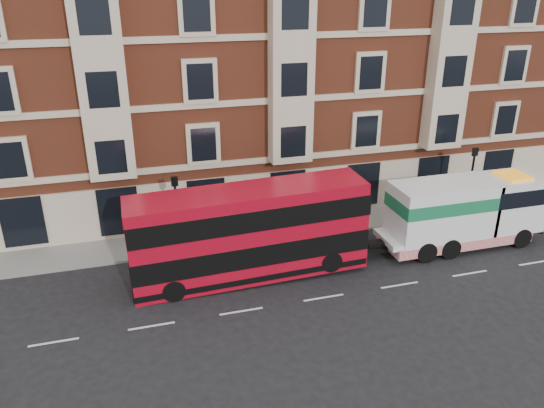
{
  "coord_description": "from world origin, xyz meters",
  "views": [
    {
      "loc": [
        -8.24,
        -19.74,
        14.0
      ],
      "look_at": [
        -1.39,
        4.0,
        3.34
      ],
      "focal_mm": 35.0,
      "sensor_mm": 36.0,
      "label": 1
    }
  ],
  "objects": [
    {
      "name": "ground",
      "position": [
        0.0,
        0.0,
        0.0
      ],
      "size": [
        120.0,
        120.0,
        0.0
      ],
      "primitive_type": "plane",
      "color": "black",
      "rests_on": "ground"
    },
    {
      "name": "sidewalk",
      "position": [
        0.0,
        7.5,
        0.07
      ],
      "size": [
        90.0,
        3.0,
        0.15
      ],
      "primitive_type": "cube",
      "color": "slate",
      "rests_on": "ground"
    },
    {
      "name": "victorian_terrace",
      "position": [
        0.5,
        15.0,
        10.07
      ],
      "size": [
        45.0,
        12.0,
        20.4
      ],
      "color": "brown",
      "rests_on": "ground"
    },
    {
      "name": "lamp_post_west",
      "position": [
        -6.0,
        6.2,
        2.68
      ],
      "size": [
        0.35,
        0.15,
        4.35
      ],
      "color": "black",
      "rests_on": "sidewalk"
    },
    {
      "name": "lamp_post_east",
      "position": [
        12.0,
        6.2,
        2.68
      ],
      "size": [
        0.35,
        0.15,
        4.35
      ],
      "color": "black",
      "rests_on": "sidewalk"
    },
    {
      "name": "double_decker_bus",
      "position": [
        -2.88,
        2.91,
        2.49
      ],
      "size": [
        11.61,
        2.67,
        4.7
      ],
      "color": "#AC091D",
      "rests_on": "ground"
    },
    {
      "name": "tow_truck",
      "position": [
        9.18,
        2.91,
        2.05
      ],
      "size": [
        9.3,
        2.75,
        3.87
      ],
      "color": "white",
      "rests_on": "ground"
    },
    {
      "name": "pedestrian",
      "position": [
        -6.12,
        6.15,
        0.91
      ],
      "size": [
        0.65,
        0.65,
        1.52
      ],
      "primitive_type": "imported",
      "rotation": [
        0.0,
        0.0,
        -0.79
      ],
      "color": "#16252D",
      "rests_on": "sidewalk"
    }
  ]
}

